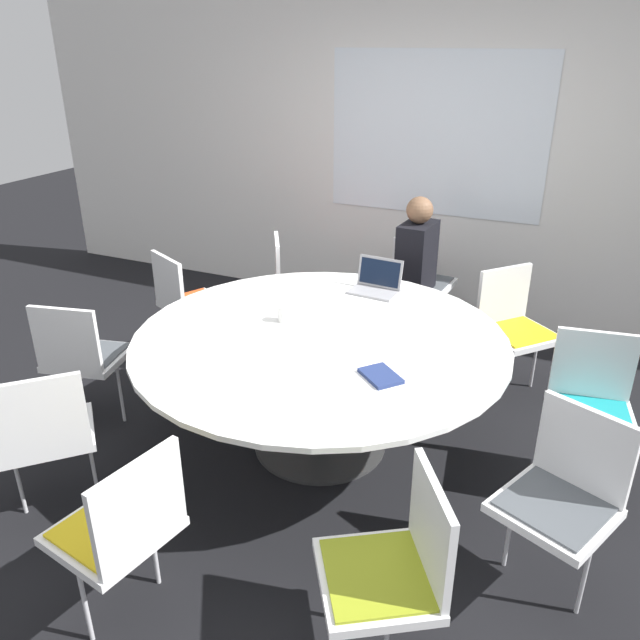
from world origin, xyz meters
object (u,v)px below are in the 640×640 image
chair_3 (81,352)px  spiral_notebook (381,376)px  chair_7 (564,490)px  chair_0 (417,275)px  chair_9 (513,321)px  chair_8 (591,400)px  chair_1 (294,280)px  chair_2 (186,298)px  chair_6 (395,562)px  person_0 (418,262)px  coffee_cup (284,314)px  chair_4 (45,429)px  chair_5 (122,524)px  laptop (376,283)px

chair_3 → spiral_notebook: chair_3 is taller
chair_7 → chair_3: bearing=20.9°
chair_0 → chair_9: size_ratio=1.00×
chair_8 → chair_9: size_ratio=1.00×
chair_1 → chair_2: size_ratio=1.00×
chair_9 → spiral_notebook: 1.55m
chair_2 → chair_6: size_ratio=1.00×
chair_6 → person_0: size_ratio=0.71×
chair_6 → coffee_cup: size_ratio=8.94×
chair_4 → chair_5: size_ratio=1.00×
chair_7 → chair_9: bearing=-51.1°
chair_3 → person_0: person_0 is taller
chair_7 → person_0: person_0 is taller
chair_6 → chair_9: (0.07, 2.37, 0.00)m
chair_1 → coffee_cup: 1.29m
chair_3 → chair_7: (2.81, -0.13, 0.00)m
chair_0 → person_0: size_ratio=0.71×
chair_6 → spiral_notebook: chair_6 is taller
chair_7 → chair_8: 0.82m
chair_7 → coffee_cup: size_ratio=8.94×
chair_0 → person_0: bearing=19.0°
chair_5 → chair_1: bearing=22.6°
chair_2 → chair_3: (-0.07, -0.99, 0.00)m
chair_6 → coffee_cup: (-1.13, 1.31, 0.27)m
chair_5 → chair_2: bearing=39.7°
chair_7 → chair_2: bearing=1.3°
chair_8 → coffee_cup: 1.76m
chair_3 → person_0: (1.55, 1.93, 0.19)m
chair_4 → laptop: 2.17m
chair_3 → coffee_cup: size_ratio=8.94×
chair_2 → chair_8: bearing=20.0°
chair_6 → person_0: (-0.72, 2.74, 0.19)m
chair_9 → chair_6: bearing=39.3°
chair_1 → spiral_notebook: bearing=9.3°
chair_4 → coffee_cup: chair_4 is taller
coffee_cup → chair_0: bearing=78.5°
chair_2 → chair_5: (1.16, -2.06, 0.00)m
chair_0 → coffee_cup: bearing=-7.3°
chair_4 → chair_9: same height
chair_3 → person_0: 2.49m
chair_7 → laptop: bearing=-21.1°
chair_0 → chair_6: (0.79, -2.99, 0.00)m
chair_0 → coffee_cup: size_ratio=8.94×
chair_3 → chair_8: bearing=0.5°
chair_7 → chair_9: 1.75m
chair_6 → spiral_notebook: size_ratio=3.36×
chair_3 → laptop: 1.91m
chair_0 → chair_1: bearing=-54.1°
chair_0 → chair_6: bearing=19.0°
chair_2 → coffee_cup: chair_2 is taller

